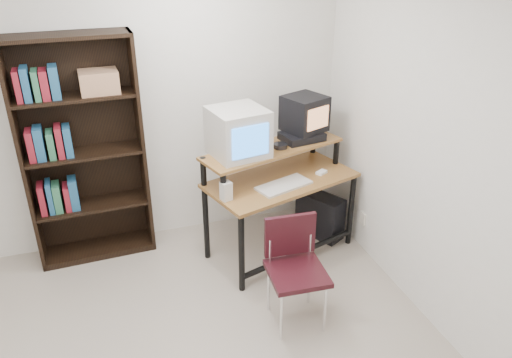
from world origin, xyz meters
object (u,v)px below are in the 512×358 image
object	(u,v)px
crt_monitor	(238,133)
school_chair	(294,261)
computer_desk	(279,182)
bookshelf	(83,150)
pc_tower	(320,215)
crt_tv	(305,114)

from	to	relation	value
crt_monitor	school_chair	distance (m)	1.15
computer_desk	crt_monitor	bearing A→B (deg)	154.51
computer_desk	bookshelf	world-z (taller)	bookshelf
pc_tower	bookshelf	distance (m)	2.23
crt_tv	school_chair	xyz separation A→B (m)	(-0.52, -1.11, -0.71)
school_chair	bookshelf	bearing A→B (deg)	138.51
computer_desk	pc_tower	distance (m)	0.68
crt_tv	school_chair	bearing A→B (deg)	-136.85
crt_monitor	school_chair	bearing A→B (deg)	-91.78
crt_tv	bookshelf	xyz separation A→B (m)	(-1.90, 0.26, -0.21)
crt_monitor	bookshelf	xyz separation A→B (m)	(-1.23, 0.45, -0.17)
computer_desk	pc_tower	bearing A→B (deg)	-3.67
crt_tv	school_chair	world-z (taller)	crt_tv
crt_tv	computer_desk	bearing A→B (deg)	-164.36
computer_desk	crt_monitor	size ratio (longest dim) A/B	2.84
school_chair	bookshelf	size ratio (longest dim) A/B	0.41
pc_tower	crt_monitor	bearing A→B (deg)	155.50
school_chair	pc_tower	bearing A→B (deg)	59.05
crt_tv	crt_monitor	bearing A→B (deg)	174.12
crt_monitor	school_chair	size ratio (longest dim) A/B	0.62
pc_tower	bookshelf	xyz separation A→B (m)	(-2.05, 0.39, 0.79)
crt_tv	bookshelf	bearing A→B (deg)	150.49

